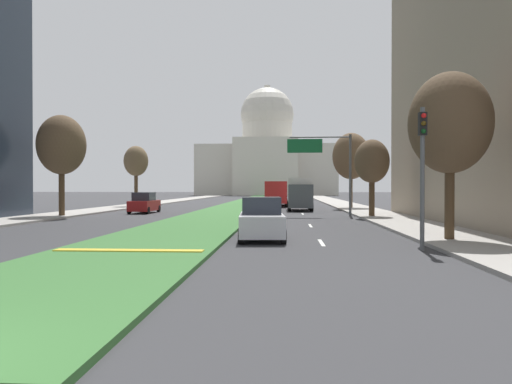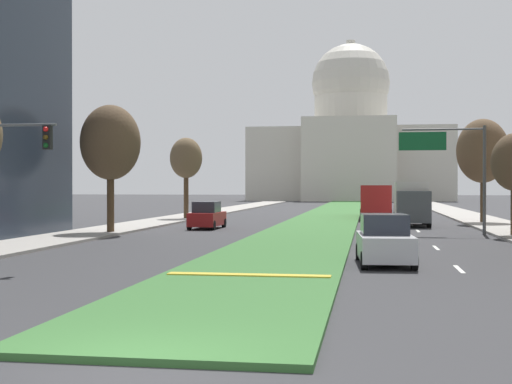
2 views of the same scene
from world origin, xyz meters
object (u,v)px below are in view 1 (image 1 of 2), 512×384
(sedan_midblock, at_px, (144,203))
(city_bus, at_px, (277,191))
(overhead_guide_sign, at_px, (327,158))
(sedan_lead_stopped, at_px, (261,220))
(street_tree_left_far, at_px, (136,162))
(sedan_distant, at_px, (298,199))
(street_tree_right_near, at_px, (450,124))
(street_tree_left_mid, at_px, (61,145))
(traffic_light_near_right, at_px, (423,159))
(capitol_building, at_px, (267,156))
(box_truck_delivery, at_px, (300,193))
(street_tree_right_far, at_px, (351,156))
(street_tree_right_mid, at_px, (372,162))

(sedan_midblock, distance_m, city_bus, 20.45)
(overhead_guide_sign, xyz_separation_m, sedan_lead_stopped, (-4.38, -17.26, -3.76))
(street_tree_left_far, xyz_separation_m, sedan_distant, (18.68, 5.63, -4.34))
(city_bus, bearing_deg, street_tree_right_near, -78.30)
(street_tree_left_mid, distance_m, city_bus, 28.32)
(overhead_guide_sign, bearing_deg, traffic_light_near_right, -85.45)
(street_tree_left_mid, relative_size, sedan_distant, 1.72)
(overhead_guide_sign, xyz_separation_m, city_bus, (-4.37, 20.12, -2.85))
(traffic_light_near_right, relative_size, sedan_lead_stopped, 1.18)
(capitol_building, xyz_separation_m, city_bus, (4.26, -80.47, -9.61))
(street_tree_left_far, relative_size, box_truck_delivery, 1.10)
(capitol_building, height_order, overhead_guide_sign, capitol_building)
(street_tree_left_far, distance_m, city_bus, 17.09)
(sedan_distant, bearing_deg, sedan_midblock, -128.64)
(street_tree_right_near, distance_m, street_tree_left_mid, 28.10)
(sedan_lead_stopped, bearing_deg, street_tree_right_far, 74.99)
(capitol_building, xyz_separation_m, street_tree_right_near, (12.13, -118.48, -6.44))
(capitol_building, bearing_deg, box_truck_delivery, -85.79)
(street_tree_left_mid, relative_size, street_tree_left_far, 1.11)
(street_tree_left_far, distance_m, street_tree_right_far, 24.13)
(traffic_light_near_right, height_order, overhead_guide_sign, overhead_guide_sign)
(overhead_guide_sign, xyz_separation_m, box_truck_delivery, (-1.89, 9.01, -2.95))
(street_tree_right_mid, relative_size, street_tree_left_far, 0.84)
(sedan_lead_stopped, distance_m, sedan_midblock, 23.40)
(traffic_light_near_right, bearing_deg, overhead_guide_sign, 94.55)
(sedan_lead_stopped, bearing_deg, overhead_guide_sign, 75.77)
(capitol_building, bearing_deg, traffic_light_near_right, -85.15)
(sedan_lead_stopped, relative_size, box_truck_delivery, 0.69)
(box_truck_delivery, distance_m, city_bus, 11.38)
(sedan_midblock, distance_m, sedan_distant, 22.57)
(capitol_building, distance_m, sedan_distant, 80.78)
(capitol_building, bearing_deg, street_tree_left_far, -97.82)
(street_tree_right_mid, relative_size, sedan_lead_stopped, 1.34)
(traffic_light_near_right, bearing_deg, sedan_lead_stopped, 151.39)
(street_tree_left_far, bearing_deg, box_truck_delivery, -18.46)
(street_tree_left_mid, distance_m, sedan_lead_stopped, 21.89)
(traffic_light_near_right, distance_m, street_tree_left_far, 41.99)
(overhead_guide_sign, xyz_separation_m, street_tree_right_near, (3.49, -17.89, 0.32))
(street_tree_right_mid, xyz_separation_m, city_bus, (-7.54, 22.13, -2.41))
(box_truck_delivery, bearing_deg, sedan_midblock, -157.21)
(capitol_building, relative_size, sedan_distant, 8.70)
(capitol_building, distance_m, traffic_light_near_right, 121.83)
(street_tree_right_far, height_order, sedan_lead_stopped, street_tree_right_far)
(capitol_building, bearing_deg, street_tree_right_mid, -83.44)
(overhead_guide_sign, height_order, street_tree_right_mid, overhead_guide_sign)
(street_tree_right_mid, distance_m, sedan_distant, 23.56)
(street_tree_right_mid, relative_size, city_bus, 0.53)
(street_tree_left_far, relative_size, sedan_midblock, 1.64)
(street_tree_right_near, distance_m, sedan_lead_stopped, 8.89)
(street_tree_left_mid, bearing_deg, sedan_distant, 51.94)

